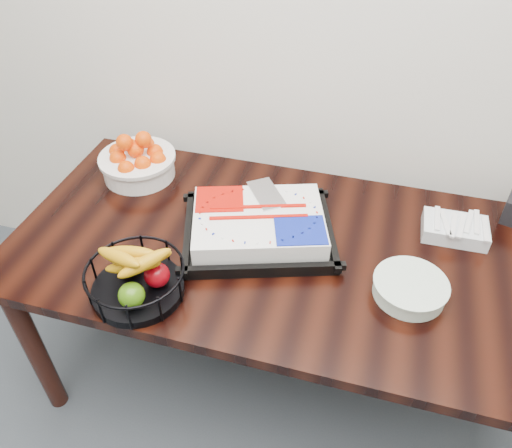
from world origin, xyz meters
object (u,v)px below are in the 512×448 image
(cake_tray, at_px, (259,226))
(fruit_basket, at_px, (136,278))
(table, at_px, (280,263))
(plate_stack, at_px, (410,288))
(tangerine_bowl, at_px, (137,158))

(cake_tray, distance_m, fruit_basket, 0.44)
(table, distance_m, plate_stack, 0.45)
(table, xyz_separation_m, cake_tray, (-0.08, 0.02, 0.13))
(cake_tray, height_order, plate_stack, cake_tray)
(cake_tray, relative_size, tangerine_bowl, 2.00)
(table, bearing_deg, cake_tray, 164.59)
(fruit_basket, relative_size, plate_stack, 1.32)
(cake_tray, distance_m, tangerine_bowl, 0.59)
(tangerine_bowl, bearing_deg, plate_stack, -18.24)
(table, relative_size, fruit_basket, 6.14)
(table, xyz_separation_m, tangerine_bowl, (-0.63, 0.24, 0.17))
(table, height_order, cake_tray, cake_tray)
(cake_tray, relative_size, fruit_basket, 2.00)
(tangerine_bowl, relative_size, fruit_basket, 1.00)
(cake_tray, bearing_deg, plate_stack, -14.32)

